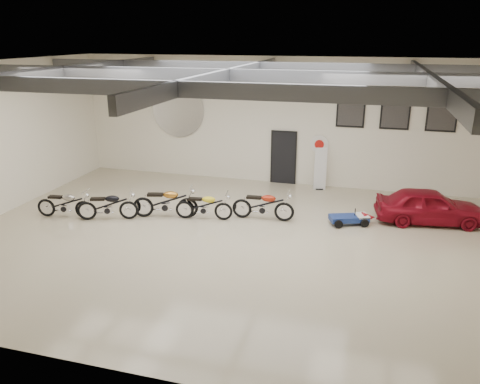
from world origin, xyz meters
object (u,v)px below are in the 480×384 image
(motorcycle_silver, at_px, (64,203))
(motorcycle_yellow, at_px, (204,205))
(motorcycle_gold, at_px, (165,202))
(vintage_car, at_px, (429,206))
(banner_stand, at_px, (320,168))
(motorcycle_red, at_px, (263,205))
(motorcycle_black, at_px, (107,205))
(go_kart, at_px, (353,216))

(motorcycle_silver, relative_size, motorcycle_yellow, 1.02)
(motorcycle_gold, bearing_deg, vintage_car, -0.87)
(banner_stand, distance_m, motorcycle_silver, 9.39)
(motorcycle_gold, xyz_separation_m, motorcycle_red, (3.15, 0.67, -0.03))
(banner_stand, relative_size, motorcycle_silver, 0.92)
(motorcycle_silver, height_order, motorcycle_black, motorcycle_black)
(motorcycle_gold, relative_size, motorcycle_yellow, 1.15)
(motorcycle_yellow, distance_m, motorcycle_red, 1.93)
(banner_stand, bearing_deg, motorcycle_gold, -151.55)
(banner_stand, height_order, vintage_car, banner_stand)
(motorcycle_silver, distance_m, motorcycle_red, 6.53)
(motorcycle_gold, height_order, motorcycle_yellow, motorcycle_gold)
(motorcycle_silver, xyz_separation_m, motorcycle_gold, (3.19, 0.91, 0.06))
(banner_stand, height_order, motorcycle_red, banner_stand)
(motorcycle_silver, xyz_separation_m, motorcycle_yellow, (4.47, 1.09, -0.01))
(motorcycle_red, bearing_deg, banner_stand, 65.85)
(banner_stand, bearing_deg, vintage_car, -48.61)
(banner_stand, xyz_separation_m, motorcycle_red, (-1.43, -3.67, -0.35))
(vintage_car, bearing_deg, banner_stand, 48.40)
(vintage_car, bearing_deg, motorcycle_yellow, 95.33)
(go_kart, bearing_deg, banner_stand, 92.43)
(motorcycle_black, bearing_deg, motorcycle_silver, 169.90)
(banner_stand, height_order, motorcycle_silver, banner_stand)
(motorcycle_red, height_order, vintage_car, vintage_car)
(motorcycle_silver, bearing_deg, motorcycle_yellow, 6.25)
(motorcycle_black, relative_size, motorcycle_gold, 0.91)
(motorcycle_yellow, xyz_separation_m, vintage_car, (7.05, 1.67, 0.09))
(motorcycle_yellow, relative_size, vintage_car, 0.56)
(motorcycle_yellow, bearing_deg, banner_stand, 42.99)
(go_kart, bearing_deg, motorcycle_gold, 168.82)
(motorcycle_black, bearing_deg, vintage_car, -4.38)
(motorcycle_silver, relative_size, motorcycle_red, 0.95)
(motorcycle_black, xyz_separation_m, go_kart, (7.74, 1.75, -0.23))
(motorcycle_yellow, xyz_separation_m, motorcycle_red, (1.87, 0.49, 0.04))
(motorcycle_red, bearing_deg, motorcycle_gold, -170.88)
(motorcycle_red, xyz_separation_m, vintage_car, (5.18, 1.18, 0.05))
(banner_stand, distance_m, motorcycle_yellow, 5.32)
(motorcycle_black, xyz_separation_m, motorcycle_yellow, (3.01, 0.87, -0.02))
(motorcycle_red, bearing_deg, motorcycle_black, -167.24)
(motorcycle_black, bearing_deg, go_kart, -5.82)
(motorcycle_black, xyz_separation_m, motorcycle_gold, (1.73, 0.70, 0.05))
(motorcycle_gold, bearing_deg, motorcycle_red, -1.39)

